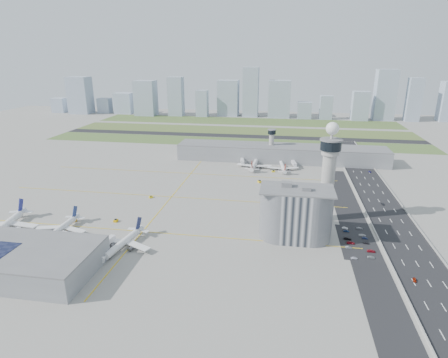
% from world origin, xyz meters
% --- Properties ---
extents(ground, '(1000.00, 1000.00, 0.00)m').
position_xyz_m(ground, '(0.00, 0.00, 0.00)').
color(ground, '#9C9A91').
extents(grass_strip_0, '(480.00, 50.00, 0.08)m').
position_xyz_m(grass_strip_0, '(-20.00, 225.00, 0.04)').
color(grass_strip_0, '#4B6B32').
rests_on(grass_strip_0, ground).
extents(grass_strip_1, '(480.00, 60.00, 0.08)m').
position_xyz_m(grass_strip_1, '(-20.00, 300.00, 0.04)').
color(grass_strip_1, '#566C33').
rests_on(grass_strip_1, ground).
extents(grass_strip_2, '(480.00, 70.00, 0.08)m').
position_xyz_m(grass_strip_2, '(-20.00, 380.00, 0.04)').
color(grass_strip_2, '#43602D').
rests_on(grass_strip_2, ground).
extents(runway, '(480.00, 22.00, 0.10)m').
position_xyz_m(runway, '(-20.00, 262.00, 0.06)').
color(runway, black).
rests_on(runway, ground).
extents(highway, '(28.00, 500.00, 0.10)m').
position_xyz_m(highway, '(115.00, 0.00, 0.05)').
color(highway, black).
rests_on(highway, ground).
extents(barrier_left, '(0.60, 500.00, 1.20)m').
position_xyz_m(barrier_left, '(101.00, 0.00, 0.60)').
color(barrier_left, '#9E9E99').
rests_on(barrier_left, ground).
extents(barrier_right, '(0.60, 500.00, 1.20)m').
position_xyz_m(barrier_right, '(129.00, 0.00, 0.60)').
color(barrier_right, '#9E9E99').
rests_on(barrier_right, ground).
extents(landside_road, '(18.00, 260.00, 0.08)m').
position_xyz_m(landside_road, '(90.00, -10.00, 0.04)').
color(landside_road, black).
rests_on(landside_road, ground).
extents(parking_lot, '(20.00, 44.00, 0.10)m').
position_xyz_m(parking_lot, '(88.00, -22.00, 0.05)').
color(parking_lot, black).
rests_on(parking_lot, ground).
extents(taxiway_line_h_0, '(260.00, 0.60, 0.01)m').
position_xyz_m(taxiway_line_h_0, '(-40.00, -30.00, 0.01)').
color(taxiway_line_h_0, yellow).
rests_on(taxiway_line_h_0, ground).
extents(taxiway_line_h_1, '(260.00, 0.60, 0.01)m').
position_xyz_m(taxiway_line_h_1, '(-40.00, 30.00, 0.01)').
color(taxiway_line_h_1, yellow).
rests_on(taxiway_line_h_1, ground).
extents(taxiway_line_h_2, '(260.00, 0.60, 0.01)m').
position_xyz_m(taxiway_line_h_2, '(-40.00, 90.00, 0.01)').
color(taxiway_line_h_2, yellow).
rests_on(taxiway_line_h_2, ground).
extents(taxiway_line_v, '(0.60, 260.00, 0.01)m').
position_xyz_m(taxiway_line_v, '(-40.00, 30.00, 0.01)').
color(taxiway_line_v, yellow).
rests_on(taxiway_line_v, ground).
extents(control_tower, '(14.00, 14.00, 64.50)m').
position_xyz_m(control_tower, '(72.00, 8.00, 35.04)').
color(control_tower, '#ADAAA5').
rests_on(control_tower, ground).
extents(secondary_tower, '(8.60, 8.60, 31.90)m').
position_xyz_m(secondary_tower, '(30.00, 150.00, 18.80)').
color(secondary_tower, '#ADAAA5').
rests_on(secondary_tower, ground).
extents(admin_building, '(42.00, 24.00, 33.50)m').
position_xyz_m(admin_building, '(51.99, -22.00, 15.30)').
color(admin_building, '#B2B2B7').
rests_on(admin_building, ground).
extents(terminal_pier, '(210.00, 32.00, 15.80)m').
position_xyz_m(terminal_pier, '(40.00, 148.00, 7.90)').
color(terminal_pier, gray).
rests_on(terminal_pier, ground).
extents(near_terminal, '(84.00, 42.00, 13.00)m').
position_xyz_m(near_terminal, '(-88.07, -82.02, 6.43)').
color(near_terminal, gray).
rests_on(near_terminal, ground).
extents(airplane_near_a, '(46.60, 52.12, 12.84)m').
position_xyz_m(airplane_near_a, '(-123.74, -42.24, 6.42)').
color(airplane_near_a, white).
rests_on(airplane_near_a, ground).
extents(airplane_near_b, '(33.30, 38.98, 10.77)m').
position_xyz_m(airplane_near_b, '(-88.32, -40.41, 5.39)').
color(airplane_near_b, white).
rests_on(airplane_near_b, ground).
extents(airplane_near_c, '(40.91, 45.89, 11.38)m').
position_xyz_m(airplane_near_c, '(-43.24, -52.04, 5.69)').
color(airplane_near_c, white).
rests_on(airplane_near_c, ground).
extents(airplane_far_a, '(35.72, 41.39, 11.14)m').
position_xyz_m(airplane_far_a, '(15.76, 118.92, 5.57)').
color(airplane_far_a, white).
rests_on(airplane_far_a, ground).
extents(airplane_far_b, '(34.01, 38.59, 9.84)m').
position_xyz_m(airplane_far_b, '(42.96, 115.74, 4.92)').
color(airplane_far_b, white).
rests_on(airplane_far_b, ground).
extents(jet_bridge_near_0, '(5.39, 14.31, 5.70)m').
position_xyz_m(jet_bridge_near_0, '(-113.00, -61.00, 2.85)').
color(jet_bridge_near_0, silver).
rests_on(jet_bridge_near_0, ground).
extents(jet_bridge_near_1, '(5.39, 14.31, 5.70)m').
position_xyz_m(jet_bridge_near_1, '(-83.00, -61.00, 2.85)').
color(jet_bridge_near_1, silver).
rests_on(jet_bridge_near_1, ground).
extents(jet_bridge_near_2, '(5.39, 14.31, 5.70)m').
position_xyz_m(jet_bridge_near_2, '(-53.00, -61.00, 2.85)').
color(jet_bridge_near_2, silver).
rests_on(jet_bridge_near_2, ground).
extents(jet_bridge_far_0, '(5.39, 14.31, 5.70)m').
position_xyz_m(jet_bridge_far_0, '(2.00, 132.00, 2.85)').
color(jet_bridge_far_0, silver).
rests_on(jet_bridge_far_0, ground).
extents(jet_bridge_far_1, '(5.39, 14.31, 5.70)m').
position_xyz_m(jet_bridge_far_1, '(52.00, 132.00, 2.85)').
color(jet_bridge_far_1, silver).
rests_on(jet_bridge_far_1, ground).
extents(tug_0, '(3.48, 4.08, 2.00)m').
position_xyz_m(tug_0, '(-85.60, -40.53, 1.00)').
color(tug_0, yellow).
rests_on(tug_0, ground).
extents(tug_1, '(2.24, 3.02, 1.64)m').
position_xyz_m(tug_1, '(-89.25, -23.32, 0.82)').
color(tug_1, yellow).
rests_on(tug_1, ground).
extents(tug_2, '(2.23, 3.22, 1.86)m').
position_xyz_m(tug_2, '(-62.55, -19.13, 0.93)').
color(tug_2, '#E2A403').
rests_on(tug_2, ground).
extents(tug_3, '(3.35, 3.23, 1.61)m').
position_xyz_m(tug_3, '(-54.72, 25.44, 0.81)').
color(tug_3, yellow).
rests_on(tug_3, ground).
extents(tug_4, '(4.04, 4.37, 2.09)m').
position_xyz_m(tug_4, '(24.06, 75.05, 1.05)').
color(tug_4, gold).
rests_on(tug_4, ground).
extents(tug_5, '(3.27, 2.63, 1.66)m').
position_xyz_m(tug_5, '(34.37, 106.97, 0.83)').
color(tug_5, yellow).
rests_on(tug_5, ground).
extents(car_lot_0, '(3.73, 1.91, 1.22)m').
position_xyz_m(car_lot_0, '(83.32, -42.46, 0.61)').
color(car_lot_0, white).
rests_on(car_lot_0, ground).
extents(car_lot_1, '(3.64, 1.30, 1.20)m').
position_xyz_m(car_lot_1, '(82.18, -30.85, 0.60)').
color(car_lot_1, gray).
rests_on(car_lot_1, ground).
extents(car_lot_2, '(4.61, 2.19, 1.27)m').
position_xyz_m(car_lot_2, '(84.13, -25.18, 0.64)').
color(car_lot_2, maroon).
rests_on(car_lot_2, ground).
extents(car_lot_3, '(4.58, 2.07, 1.30)m').
position_xyz_m(car_lot_3, '(82.97, -20.08, 0.65)').
color(car_lot_3, black).
rests_on(car_lot_3, ground).
extents(car_lot_4, '(3.54, 1.60, 1.18)m').
position_xyz_m(car_lot_4, '(83.72, -9.67, 0.59)').
color(car_lot_4, navy).
rests_on(car_lot_4, ground).
extents(car_lot_5, '(3.75, 1.60, 1.20)m').
position_xyz_m(car_lot_5, '(83.47, -5.71, 0.60)').
color(car_lot_5, white).
rests_on(car_lot_5, ground).
extents(car_lot_6, '(4.18, 2.37, 1.10)m').
position_xyz_m(car_lot_6, '(92.44, -39.97, 0.55)').
color(car_lot_6, '#A1A8AC').
rests_on(car_lot_6, ground).
extents(car_lot_7, '(4.57, 1.97, 1.31)m').
position_xyz_m(car_lot_7, '(93.86, -33.18, 0.66)').
color(car_lot_7, maroon).
rests_on(car_lot_7, ground).
extents(car_lot_8, '(3.76, 1.90, 1.23)m').
position_xyz_m(car_lot_8, '(92.84, -23.83, 0.61)').
color(car_lot_8, black).
rests_on(car_lot_8, ground).
extents(car_lot_9, '(3.44, 1.62, 1.09)m').
position_xyz_m(car_lot_9, '(93.28, -17.50, 0.55)').
color(car_lot_9, '#1B264E').
rests_on(car_lot_9, ground).
extents(car_lot_10, '(4.12, 2.19, 1.10)m').
position_xyz_m(car_lot_10, '(92.48, -13.66, 0.55)').
color(car_lot_10, white).
rests_on(car_lot_10, ground).
extents(car_lot_11, '(4.08, 1.95, 1.15)m').
position_xyz_m(car_lot_11, '(92.46, -4.27, 0.57)').
color(car_lot_11, '#9C9CA3').
rests_on(car_lot_11, ground).
extents(car_hw_0, '(2.06, 3.87, 1.25)m').
position_xyz_m(car_hw_0, '(108.70, -58.82, 0.63)').
color(car_hw_0, maroon).
rests_on(car_hw_0, ground).
extents(car_hw_1, '(1.58, 3.60, 1.15)m').
position_xyz_m(car_hw_1, '(115.99, 40.10, 0.57)').
color(car_hw_1, black).
rests_on(car_hw_1, ground).
extents(car_hw_2, '(1.89, 4.03, 1.11)m').
position_xyz_m(car_hw_2, '(122.60, 121.04, 0.56)').
color(car_hw_2, navy).
rests_on(car_hw_2, ground).
extents(car_hw_4, '(2.04, 3.79, 1.22)m').
position_xyz_m(car_hw_4, '(107.01, 179.17, 0.61)').
color(car_hw_4, '#A1A1A1').
rests_on(car_hw_4, ground).
extents(skyline_bldg_0, '(24.05, 19.24, 26.50)m').
position_xyz_m(skyline_bldg_0, '(-377.77, 421.70, 13.25)').
color(skyline_bldg_0, '#9EADC1').
rests_on(skyline_bldg_0, ground).
extents(skyline_bldg_1, '(37.63, 30.10, 65.60)m').
position_xyz_m(skyline_bldg_1, '(-331.22, 417.61, 32.80)').
color(skyline_bldg_1, '#9EADC1').
rests_on(skyline_bldg_1, ground).
extents(skyline_bldg_2, '(22.81, 18.25, 26.79)m').
position_xyz_m(skyline_bldg_2, '(-291.25, 430.16, 13.39)').
color(skyline_bldg_2, '#9EADC1').
rests_on(skyline_bldg_2, ground).
extents(skyline_bldg_3, '(32.30, 25.84, 36.93)m').
position_xyz_m(skyline_bldg_3, '(-252.58, 431.35, 18.47)').
color(skyline_bldg_3, '#9EADC1').
rests_on(skyline_bldg_3, ground).
extents(skyline_bldg_4, '(35.81, 28.65, 60.36)m').
position_xyz_m(skyline_bldg_4, '(-204.47, 415.19, 30.18)').
color(skyline_bldg_4, '#9EADC1').
rests_on(skyline_bldg_4, ground).
extents(skyline_bldg_5, '(25.49, 20.39, 66.89)m').
position_xyz_m(skyline_bldg_5, '(-150.11, 419.66, 33.44)').
color(skyline_bldg_5, '#9EADC1').
rests_on(skyline_bldg_5, ground).
extents(skyline_bldg_6, '(20.04, 16.03, 45.20)m').
position_xyz_m(skyline_bldg_6, '(-102.68, 417.90, 22.60)').
color(skyline_bldg_6, '#9EADC1').
rests_on(skyline_bldg_6, ground).
extents(skyline_bldg_7, '(35.76, 28.61, 61.22)m').
position_xyz_m(skyline_bldg_7, '(-59.44, 436.89, 30.61)').
color(skyline_bldg_7, '#9EADC1').
rests_on(skyline_bldg_7, ground).
extents(skyline_bldg_8, '(26.33, 21.06, 83.39)m').
position_xyz_m(skyline_bldg_8, '(-19.42, 431.56, 41.69)').
color(skyline_bldg_8, '#9EADC1').
rests_on(skyline_bldg_8, ground).
extents(skyline_bldg_9, '(36.96, 29.57, 62.11)m').
position_xyz_m(skyline_bldg_9, '(30.27, 432.32, 31.06)').
color(skyline_bldg_9, '#9EADC1').
rests_on(skyline_bldg_9, ground).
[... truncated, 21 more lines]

